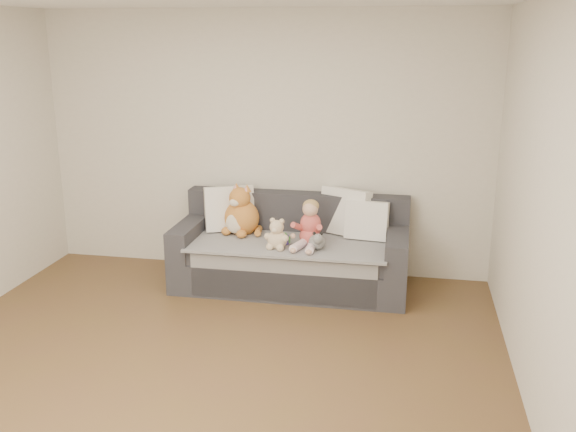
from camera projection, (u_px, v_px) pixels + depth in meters
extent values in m
plane|color=brown|center=(185.00, 393.00, 4.37)|extent=(5.00, 5.00, 0.00)
plane|color=beige|center=(264.00, 144.00, 6.38)|extent=(4.50, 0.00, 4.50)
plane|color=beige|center=(555.00, 229.00, 3.61)|extent=(0.00, 5.00, 5.00)
cube|color=#2B2B31|center=(291.00, 272.00, 6.18)|extent=(2.20, 0.90, 0.30)
cube|color=#2B2B31|center=(290.00, 251.00, 6.09)|extent=(1.90, 0.80, 0.15)
cube|color=#2B2B31|center=(297.00, 212.00, 6.37)|extent=(2.20, 0.20, 0.40)
cube|color=#2B2B31|center=(191.00, 236.00, 6.27)|extent=(0.20, 0.90, 0.30)
cube|color=#2B2B31|center=(397.00, 248.00, 5.91)|extent=(0.20, 0.90, 0.30)
cube|color=gray|center=(290.00, 242.00, 6.04)|extent=(1.85, 0.88, 0.02)
cube|color=gray|center=(282.00, 281.00, 5.74)|extent=(1.70, 0.02, 0.41)
cube|color=white|center=(229.00, 208.00, 6.34)|extent=(0.53, 0.38, 0.45)
cube|color=white|center=(345.00, 212.00, 6.21)|extent=(0.54, 0.40, 0.46)
cube|color=white|center=(367.00, 220.00, 6.07)|extent=(0.42, 0.23, 0.38)
ellipsoid|color=#BF5143|center=(310.00, 236.00, 5.94)|extent=(0.20, 0.17, 0.17)
ellipsoid|color=#BF5143|center=(311.00, 224.00, 5.92)|extent=(0.19, 0.16, 0.21)
ellipsoid|color=#DBAA8C|center=(310.00, 209.00, 5.87)|extent=(0.15, 0.15, 0.15)
ellipsoid|color=tan|center=(311.00, 206.00, 5.88)|extent=(0.15, 0.15, 0.12)
cylinder|color=#BF5143|center=(298.00, 227.00, 5.89)|extent=(0.13, 0.20, 0.13)
cylinder|color=#BF5143|center=(319.00, 229.00, 5.83)|extent=(0.09, 0.21, 0.13)
ellipsoid|color=#DBAA8C|center=(293.00, 236.00, 5.85)|extent=(0.05, 0.05, 0.05)
ellipsoid|color=#DBAA8C|center=(320.00, 239.00, 5.77)|extent=(0.05, 0.05, 0.05)
cylinder|color=#E5B2C6|center=(299.00, 246.00, 5.81)|extent=(0.14, 0.27, 0.09)
cylinder|color=#E5B2C6|center=(311.00, 247.00, 5.78)|extent=(0.08, 0.26, 0.09)
ellipsoid|color=#DBAA8C|center=(293.00, 250.00, 5.70)|extent=(0.06, 0.08, 0.04)
ellipsoid|color=#DBAA8C|center=(309.00, 252.00, 5.66)|extent=(0.06, 0.08, 0.04)
ellipsoid|color=#BD5F2A|center=(242.00, 218.00, 6.25)|extent=(0.34, 0.29, 0.36)
ellipsoid|color=beige|center=(235.00, 223.00, 6.16)|extent=(0.18, 0.08, 0.20)
ellipsoid|color=#BD5F2A|center=(240.00, 198.00, 6.17)|extent=(0.21, 0.21, 0.21)
ellipsoid|color=beige|center=(234.00, 203.00, 6.11)|extent=(0.10, 0.06, 0.07)
cone|color=#BD5F2A|center=(236.00, 186.00, 6.21)|extent=(0.10, 0.10, 0.07)
cone|color=pink|center=(236.00, 187.00, 6.20)|extent=(0.06, 0.06, 0.05)
cone|color=#BD5F2A|center=(247.00, 188.00, 6.14)|extent=(0.10, 0.10, 0.07)
cone|color=pink|center=(246.00, 189.00, 6.13)|extent=(0.06, 0.06, 0.05)
ellipsoid|color=#BD5F2A|center=(226.00, 231.00, 6.22)|extent=(0.10, 0.12, 0.08)
ellipsoid|color=#BD5F2A|center=(242.00, 234.00, 6.13)|extent=(0.10, 0.12, 0.08)
cylinder|color=#BD5F2A|center=(258.00, 231.00, 6.24)|extent=(0.10, 0.24, 0.08)
ellipsoid|color=beige|center=(277.00, 240.00, 5.82)|extent=(0.18, 0.16, 0.18)
ellipsoid|color=beige|center=(277.00, 227.00, 5.78)|extent=(0.13, 0.13, 0.13)
ellipsoid|color=beige|center=(273.00, 220.00, 5.79)|extent=(0.05, 0.05, 0.05)
ellipsoid|color=beige|center=(282.00, 221.00, 5.76)|extent=(0.05, 0.05, 0.05)
ellipsoid|color=beige|center=(275.00, 230.00, 5.73)|extent=(0.05, 0.05, 0.05)
ellipsoid|color=beige|center=(268.00, 236.00, 5.82)|extent=(0.07, 0.07, 0.07)
ellipsoid|color=beige|center=(285.00, 238.00, 5.76)|extent=(0.07, 0.07, 0.07)
ellipsoid|color=beige|center=(270.00, 247.00, 5.80)|extent=(0.07, 0.07, 0.07)
ellipsoid|color=beige|center=(280.00, 248.00, 5.77)|extent=(0.07, 0.07, 0.07)
ellipsoid|color=white|center=(317.00, 242.00, 5.81)|extent=(0.15, 0.19, 0.14)
ellipsoid|color=white|center=(318.00, 239.00, 5.71)|extent=(0.09, 0.09, 0.09)
ellipsoid|color=black|center=(314.00, 234.00, 5.71)|extent=(0.03, 0.03, 0.03)
ellipsoid|color=black|center=(321.00, 234.00, 5.71)|extent=(0.03, 0.03, 0.03)
cylinder|color=#4E3EAA|center=(285.00, 240.00, 5.94)|extent=(0.08, 0.08, 0.09)
cone|color=green|center=(285.00, 234.00, 5.93)|extent=(0.07, 0.07, 0.04)
cylinder|color=green|center=(281.00, 238.00, 5.96)|extent=(0.02, 0.02, 0.06)
cylinder|color=green|center=(290.00, 240.00, 5.92)|extent=(0.02, 0.02, 0.06)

